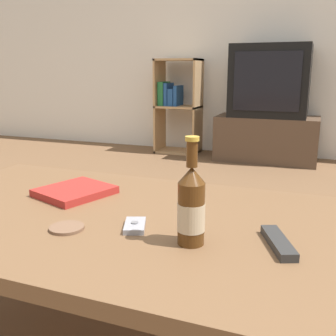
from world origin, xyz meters
TOP-DOWN VIEW (x-y plane):
  - back_wall at (0.00, 3.02)m, footprint 8.00×0.05m
  - coffee_table at (0.00, 0.00)m, footprint 1.40×0.80m
  - tv_stand at (0.08, 2.73)m, footprint 0.91×0.44m
  - television at (0.08, 2.73)m, footprint 0.67×0.44m
  - bookshelf at (-0.83, 2.81)m, footprint 0.43×0.30m
  - beer_bottle at (0.26, -0.11)m, footprint 0.07×0.07m
  - cell_phone at (0.10, -0.07)m, footprint 0.08×0.11m
  - remote_control at (0.46, -0.05)m, footprint 0.10×0.17m
  - coaster at (-0.07, -0.14)m, footprint 0.09×0.09m
  - table_book at (-0.21, 0.11)m, footprint 0.26×0.27m

SIDE VIEW (x-z plane):
  - tv_stand at x=0.08m, z-range 0.00..0.41m
  - coffee_table at x=0.00m, z-range 0.16..0.57m
  - coaster at x=-0.07m, z-range 0.42..0.42m
  - cell_phone at x=0.10m, z-range 0.41..0.43m
  - remote_control at x=0.46m, z-range 0.42..0.44m
  - table_book at x=-0.21m, z-range 0.42..0.44m
  - bookshelf at x=-0.83m, z-range 0.03..0.96m
  - beer_bottle at x=0.26m, z-range 0.38..0.64m
  - television at x=0.08m, z-range 0.41..1.04m
  - back_wall at x=0.00m, z-range 0.00..2.60m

